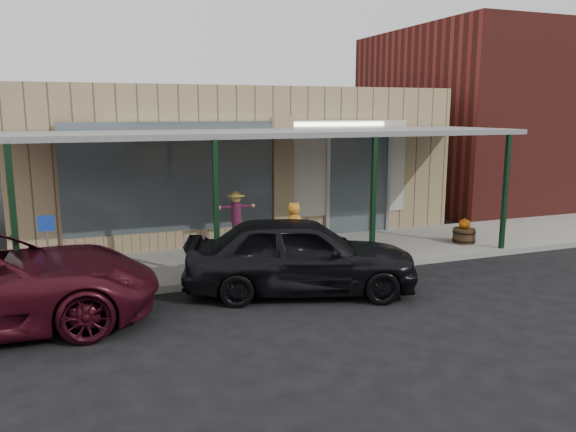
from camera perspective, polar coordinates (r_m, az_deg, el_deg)
name	(u,v)px	position (r m, az deg, el deg)	size (l,w,h in m)	color
ground	(342,308)	(10.46, 5.50, -9.28)	(120.00, 120.00, 0.00)	black
sidewalk	(276,257)	(13.61, -1.19, -4.18)	(40.00, 3.20, 0.15)	gray
storefront	(227,159)	(17.59, -6.21, 5.80)	(12.00, 6.25, 4.20)	#9B7E5F
awning	(276,135)	(13.13, -1.18, 8.26)	(12.00, 3.00, 3.04)	slate
block_buildings_near	(277,105)	(19.11, -1.16, 11.26)	(61.00, 8.00, 8.00)	maroon
barrel_scarecrow	(237,232)	(13.60, -5.24, -1.65)	(0.91, 0.77, 1.55)	#48321C
barrel_pumpkin	(464,234)	(15.40, 17.45, -1.73)	(0.74, 0.74, 0.68)	#48321C
handicap_sign	(48,242)	(11.64, -23.24, -2.47)	(0.30, 0.06, 1.46)	gray
parked_sedan	(300,254)	(11.05, 1.26, -3.92)	(4.87, 3.10, 1.68)	black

